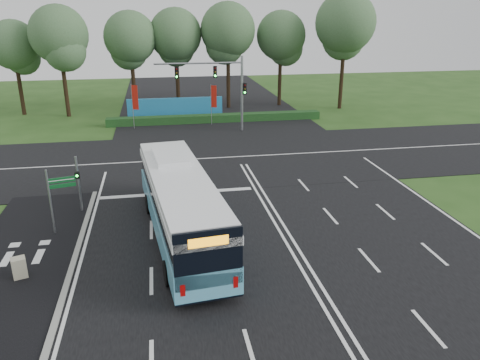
# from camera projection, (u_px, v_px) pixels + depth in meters

# --- Properties ---
(ground) EXTENTS (120.00, 120.00, 0.00)m
(ground) POSITION_uv_depth(u_px,v_px,m) (273.00, 221.00, 25.69)
(ground) COLOR #254818
(ground) RESTS_ON ground
(road_main) EXTENTS (20.00, 120.00, 0.04)m
(road_main) POSITION_uv_depth(u_px,v_px,m) (273.00, 221.00, 25.68)
(road_main) COLOR black
(road_main) RESTS_ON ground
(road_cross) EXTENTS (120.00, 14.00, 0.05)m
(road_cross) POSITION_uv_depth(u_px,v_px,m) (236.00, 157.00, 36.78)
(road_cross) COLOR black
(road_cross) RESTS_ON ground
(bike_path) EXTENTS (5.00, 18.00, 0.06)m
(bike_path) POSITION_uv_depth(u_px,v_px,m) (17.00, 269.00, 20.83)
(bike_path) COLOR black
(bike_path) RESTS_ON ground
(kerb_strip) EXTENTS (0.25, 18.00, 0.12)m
(kerb_strip) POSITION_uv_depth(u_px,v_px,m) (73.00, 264.00, 21.22)
(kerb_strip) COLOR gray
(kerb_strip) RESTS_ON ground
(city_bus) EXTENTS (4.05, 13.09, 3.70)m
(city_bus) POSITION_uv_depth(u_px,v_px,m) (180.00, 205.00, 23.09)
(city_bus) COLOR #57A9C9
(city_bus) RESTS_ON ground
(pedestrian_signal) EXTENTS (0.27, 0.41, 3.30)m
(pedestrian_signal) POSITION_uv_depth(u_px,v_px,m) (79.00, 182.00, 26.28)
(pedestrian_signal) COLOR gray
(pedestrian_signal) RESTS_ON ground
(street_sign) EXTENTS (1.34, 0.37, 3.51)m
(street_sign) POSITION_uv_depth(u_px,v_px,m) (56.00, 193.00, 23.54)
(street_sign) COLOR gray
(street_sign) RESTS_ON ground
(utility_cabinet) EXTENTS (0.71, 0.65, 0.97)m
(utility_cabinet) POSITION_uv_depth(u_px,v_px,m) (19.00, 268.00, 20.06)
(utility_cabinet) COLOR #B1AB8E
(utility_cabinet) RESTS_ON ground
(banner_flag_left) EXTENTS (0.61, 0.27, 4.34)m
(banner_flag_left) POSITION_uv_depth(u_px,v_px,m) (134.00, 100.00, 44.57)
(banner_flag_left) COLOR gray
(banner_flag_left) RESTS_ON ground
(banner_flag_mid) EXTENTS (0.57, 0.26, 4.04)m
(banner_flag_mid) POSITION_uv_depth(u_px,v_px,m) (213.00, 99.00, 46.25)
(banner_flag_mid) COLOR gray
(banner_flag_mid) RESTS_ON ground
(traffic_light_gantry) EXTENTS (8.41, 0.28, 7.00)m
(traffic_light_gantry) POSITION_uv_depth(u_px,v_px,m) (223.00, 82.00, 43.09)
(traffic_light_gantry) COLOR gray
(traffic_light_gantry) RESTS_ON ground
(hedge) EXTENTS (22.00, 1.20, 0.80)m
(hedge) POSITION_uv_depth(u_px,v_px,m) (216.00, 118.00, 48.21)
(hedge) COLOR #133615
(hedge) RESTS_ON ground
(blue_hoarding) EXTENTS (10.00, 0.30, 2.20)m
(blue_hoarding) POSITION_uv_depth(u_px,v_px,m) (175.00, 108.00, 49.62)
(blue_hoarding) COLOR teal
(blue_hoarding) RESTS_ON ground
(eucalyptus_row) EXTENTS (41.73, 9.65, 12.95)m
(eucalyptus_row) POSITION_uv_depth(u_px,v_px,m) (197.00, 33.00, 51.42)
(eucalyptus_row) COLOR black
(eucalyptus_row) RESTS_ON ground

